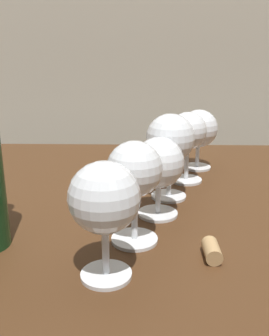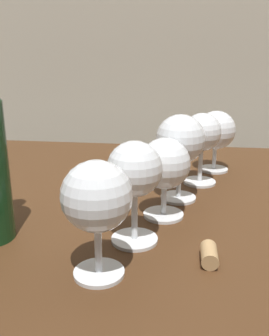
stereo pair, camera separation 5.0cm
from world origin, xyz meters
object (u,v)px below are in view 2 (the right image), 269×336
wine_glass_pinot (216,131)px  wine_glass_merlot (180,141)px  wine_glass_chardonnay (97,199)px  wine_glass_white (202,134)px  wine_glass_rose (165,166)px  cork (209,255)px  wine_glass_cabernet (134,173)px

wine_glass_pinot → wine_glass_merlot: bearing=-112.8°
wine_glass_chardonnay → wine_glass_white: size_ratio=0.99×
wine_glass_rose → cork: size_ratio=3.15×
wine_glass_rose → wine_glass_white: wine_glass_white is taller
wine_glass_rose → wine_glass_white: (0.07, 0.17, 0.02)m
wine_glass_cabernet → wine_glass_rose: 0.10m
wine_glass_pinot → wine_glass_white: bearing=-111.1°
wine_glass_cabernet → wine_glass_rose: size_ratio=1.12×
wine_glass_merlot → wine_glass_white: bearing=65.6°
wine_glass_pinot → cork: wine_glass_pinot is taller
wine_glass_cabernet → wine_glass_white: size_ratio=1.01×
wine_glass_chardonnay → wine_glass_pinot: (0.17, 0.44, -0.01)m
wine_glass_pinot → wine_glass_rose: bearing=-110.9°
wine_glass_cabernet → cork: wine_glass_cabernet is taller
wine_glass_chardonnay → cork: bearing=18.5°
wine_glass_cabernet → cork: size_ratio=3.51×
wine_glass_chardonnay → wine_glass_cabernet: (0.03, 0.09, 0.00)m
wine_glass_rose → wine_glass_pinot: bearing=69.1°
wine_glass_pinot → cork: bearing=-95.0°
wine_glass_chardonnay → wine_glass_rose: size_ratio=1.10×
wine_glass_merlot → wine_glass_white: size_ratio=1.08×
wine_glass_merlot → wine_glass_pinot: size_ratio=1.15×
wine_glass_merlot → wine_glass_white: 0.10m
wine_glass_cabernet → wine_glass_white: (0.10, 0.26, -0.00)m
wine_glass_chardonnay → wine_glass_rose: 0.19m
wine_glass_rose → wine_glass_merlot: (0.02, 0.08, 0.02)m
wine_glass_cabernet → wine_glass_pinot: 0.38m
wine_glass_cabernet → wine_glass_white: wine_glass_cabernet is taller
wine_glass_cabernet → wine_glass_white: bearing=68.8°
wine_glass_pinot → cork: size_ratio=3.26×
wine_glass_white → wine_glass_chardonnay: bearing=-110.9°
wine_glass_chardonnay → wine_glass_pinot: bearing=69.1°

